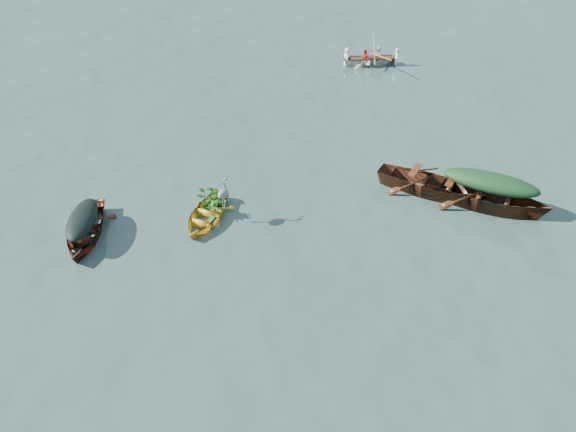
# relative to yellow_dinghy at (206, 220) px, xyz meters

# --- Properties ---
(ground) EXTENTS (140.00, 140.00, 0.00)m
(ground) POSITION_rel_yellow_dinghy_xyz_m (3.11, -0.55, 0.00)
(ground) COLOR #39504A
(ground) RESTS_ON ground
(yellow_dinghy) EXTENTS (1.76, 2.97, 0.73)m
(yellow_dinghy) POSITION_rel_yellow_dinghy_xyz_m (0.00, 0.00, 0.00)
(yellow_dinghy) COLOR yellow
(yellow_dinghy) RESTS_ON ground
(dark_covered_boat) EXTENTS (2.93, 3.62, 0.85)m
(dark_covered_boat) POSITION_rel_yellow_dinghy_xyz_m (-2.38, -2.20, 0.00)
(dark_covered_boat) COLOR #431B0F
(dark_covered_boat) RESTS_ON ground
(green_tarp_boat) EXTENTS (4.92, 1.77, 1.16)m
(green_tarp_boat) POSITION_rel_yellow_dinghy_xyz_m (6.71, 4.43, 0.00)
(green_tarp_boat) COLOR #452210
(green_tarp_boat) RESTS_ON ground
(open_wooden_boat) EXTENTS (4.56, 1.43, 1.07)m
(open_wooden_boat) POSITION_rel_yellow_dinghy_xyz_m (5.10, 4.34, 0.00)
(open_wooden_boat) COLOR #5F2E17
(open_wooden_boat) RESTS_ON ground
(rowed_boat) EXTENTS (3.46, 2.84, 0.78)m
(rowed_boat) POSITION_rel_yellow_dinghy_xyz_m (-0.43, 13.26, 0.00)
(rowed_boat) COLOR beige
(rowed_boat) RESTS_ON ground
(dark_tarp_cover) EXTENTS (1.61, 1.99, 0.40)m
(dark_tarp_cover) POSITION_rel_yellow_dinghy_xyz_m (-2.38, -2.20, 0.63)
(dark_tarp_cover) COLOR black
(dark_tarp_cover) RESTS_ON dark_covered_boat
(green_tarp_cover) EXTENTS (2.71, 0.97, 0.52)m
(green_tarp_cover) POSITION_rel_yellow_dinghy_xyz_m (6.71, 4.43, 0.84)
(green_tarp_cover) COLOR #17391D
(green_tarp_cover) RESTS_ON green_tarp_boat
(thwart_benches) EXTENTS (2.28, 0.86, 0.04)m
(thwart_benches) POSITION_rel_yellow_dinghy_xyz_m (5.10, 4.34, 0.56)
(thwart_benches) COLOR #4D2412
(thwart_benches) RESTS_ON open_wooden_boat
(heron) EXTENTS (0.36, 0.45, 0.92)m
(heron) POSITION_rel_yellow_dinghy_xyz_m (0.53, 0.16, 0.82)
(heron) COLOR gray
(heron) RESTS_ON yellow_dinghy
(dinghy_weeds) EXTENTS (0.87, 1.03, 0.60)m
(dinghy_weeds) POSITION_rel_yellow_dinghy_xyz_m (-0.09, 0.54, 0.66)
(dinghy_weeds) COLOR #1E661A
(dinghy_weeds) RESTS_ON yellow_dinghy
(rowers) EXTENTS (2.54, 2.16, 0.76)m
(rowers) POSITION_rel_yellow_dinghy_xyz_m (-0.43, 13.26, 0.77)
(rowers) COLOR white
(rowers) RESTS_ON rowed_boat
(oars) EXTENTS (1.97, 2.48, 0.06)m
(oars) POSITION_rel_yellow_dinghy_xyz_m (-0.43, 13.26, 0.42)
(oars) COLOR olive
(oars) RESTS_ON rowed_boat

